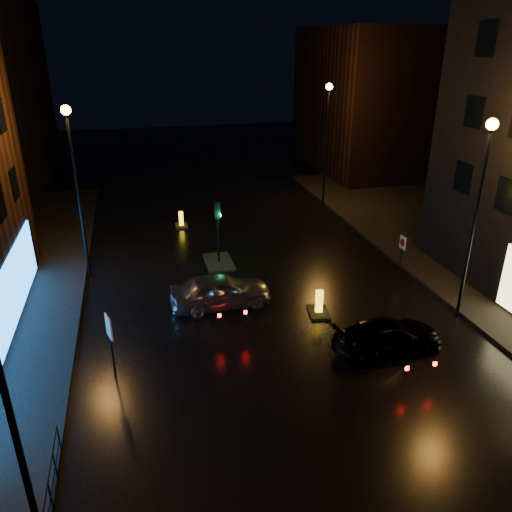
% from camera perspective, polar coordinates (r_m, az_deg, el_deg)
% --- Properties ---
extents(ground, '(120.00, 120.00, 0.00)m').
position_cam_1_polar(ground, '(15.81, 10.12, -21.19)').
color(ground, black).
rests_on(ground, ground).
extents(building_far_right, '(8.00, 14.00, 12.00)m').
position_cam_1_polar(building_far_right, '(46.91, 12.01, 16.97)').
color(building_far_right, black).
rests_on(building_far_right, ground).
extents(street_lamp_lnear, '(0.44, 0.44, 8.37)m').
position_cam_1_polar(street_lamp_lnear, '(10.08, -27.12, -12.38)').
color(street_lamp_lnear, black).
rests_on(street_lamp_lnear, ground).
extents(street_lamp_lfar, '(0.44, 0.44, 8.37)m').
position_cam_1_polar(street_lamp_lfar, '(24.80, -20.05, 9.43)').
color(street_lamp_lfar, black).
rests_on(street_lamp_lfar, ground).
extents(street_lamp_rnear, '(0.44, 0.44, 8.37)m').
position_cam_1_polar(street_lamp_rnear, '(21.36, 24.19, 6.65)').
color(street_lamp_rnear, black).
rests_on(street_lamp_rnear, ground).
extents(street_lamp_rfar, '(0.44, 0.44, 8.37)m').
position_cam_1_polar(street_lamp_rfar, '(35.01, 8.13, 14.38)').
color(street_lamp_rfar, black).
rests_on(street_lamp_rfar, ground).
extents(traffic_signal, '(1.40, 2.40, 3.45)m').
position_cam_1_polar(traffic_signal, '(26.55, -4.29, 0.15)').
color(traffic_signal, black).
rests_on(traffic_signal, ground).
extents(silver_hatchback, '(4.55, 2.04, 1.52)m').
position_cam_1_polar(silver_hatchback, '(22.26, -4.07, -3.97)').
color(silver_hatchback, '#AAADB2').
rests_on(silver_hatchback, ground).
extents(dark_sedan, '(4.46, 2.13, 1.25)m').
position_cam_1_polar(dark_sedan, '(19.88, 14.83, -8.89)').
color(dark_sedan, black).
rests_on(dark_sedan, ground).
extents(bollard_near, '(1.05, 1.40, 1.12)m').
position_cam_1_polar(bollard_near, '(22.01, 7.18, -5.98)').
color(bollard_near, black).
rests_on(bollard_near, ground).
extents(bollard_far, '(0.78, 1.15, 0.99)m').
position_cam_1_polar(bollard_far, '(32.24, -8.52, 3.73)').
color(bollard_far, black).
rests_on(bollard_far, ground).
extents(road_sign_left, '(0.23, 0.59, 2.50)m').
position_cam_1_polar(road_sign_left, '(17.87, -16.38, -8.37)').
color(road_sign_left, black).
rests_on(road_sign_left, ground).
extents(road_sign_right, '(0.08, 0.49, 2.03)m').
position_cam_1_polar(road_sign_right, '(26.00, 16.38, 1.12)').
color(road_sign_right, black).
rests_on(road_sign_right, ground).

